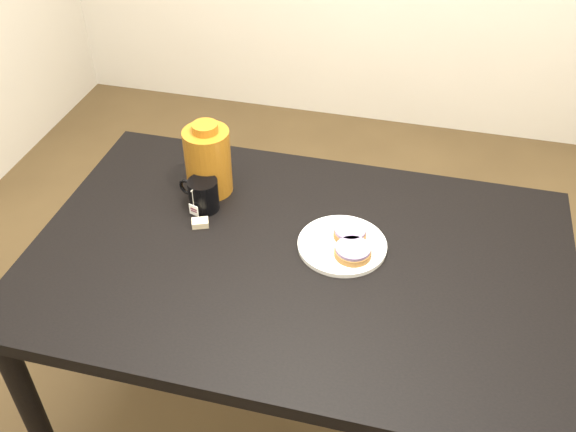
{
  "coord_description": "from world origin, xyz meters",
  "views": [
    {
      "loc": [
        0.27,
        -1.19,
        1.88
      ],
      "look_at": [
        -0.05,
        0.08,
        0.81
      ],
      "focal_mm": 40.0,
      "sensor_mm": 36.0,
      "label": 1
    }
  ],
  "objects": [
    {
      "name": "bagel_back",
      "position": [
        0.12,
        0.09,
        0.78
      ],
      "size": [
        0.09,
        0.09,
        0.03
      ],
      "color": "brown",
      "rests_on": "plate"
    },
    {
      "name": "bagel_front",
      "position": [
        0.14,
        0.02,
        0.78
      ],
      "size": [
        0.12,
        0.12,
        0.03
      ],
      "color": "brown",
      "rests_on": "plate"
    },
    {
      "name": "ground_plane",
      "position": [
        0.0,
        0.0,
        0.0
      ],
      "size": [
        4.0,
        4.0,
        0.0
      ],
      "primitive_type": "plane",
      "color": "brown"
    },
    {
      "name": "mug",
      "position": [
        -0.31,
        0.13,
        0.8
      ],
      "size": [
        0.13,
        0.1,
        0.09
      ],
      "rotation": [
        0.0,
        0.0,
        -0.29
      ],
      "color": "black",
      "rests_on": "table"
    },
    {
      "name": "table",
      "position": [
        0.0,
        0.0,
        0.67
      ],
      "size": [
        1.4,
        0.9,
        0.75
      ],
      "color": "black",
      "rests_on": "ground_plane"
    },
    {
      "name": "plate",
      "position": [
        0.1,
        0.06,
        0.76
      ],
      "size": [
        0.23,
        0.23,
        0.02
      ],
      "color": "white",
      "rests_on": "table"
    },
    {
      "name": "bagel_package",
      "position": [
        -0.32,
        0.22,
        0.85
      ],
      "size": [
        0.14,
        0.14,
        0.22
      ],
      "rotation": [
        0.0,
        0.0,
        0.07
      ],
      "color": "brown",
      "rests_on": "table"
    },
    {
      "name": "teabag_pouch",
      "position": [
        -0.29,
        0.05,
        0.76
      ],
      "size": [
        0.05,
        0.05,
        0.02
      ],
      "primitive_type": "cube",
      "rotation": [
        0.0,
        0.0,
        0.39
      ],
      "color": "#C6B793",
      "rests_on": "table"
    }
  ]
}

